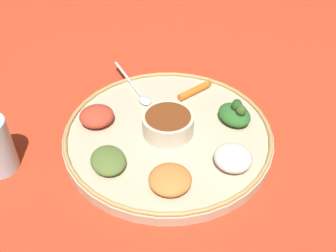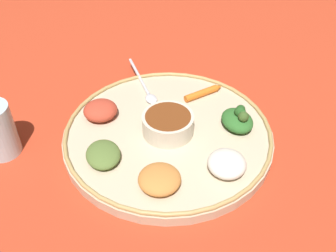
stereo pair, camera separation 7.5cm
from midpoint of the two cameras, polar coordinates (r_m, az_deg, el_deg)
name	(u,v)px [view 2 (the right image)]	position (r m, az deg, el deg)	size (l,w,h in m)	color
ground_plane	(168,140)	(0.77, 2.77, -2.10)	(2.40, 2.40, 0.00)	#B7381E
platter	(168,136)	(0.77, 2.80, -1.54)	(0.40, 0.40, 0.02)	#C6B293
platter_rim	(168,131)	(0.76, 2.83, -0.81)	(0.40, 0.40, 0.01)	tan
center_bowl	(168,123)	(0.74, 2.88, 0.25)	(0.10, 0.10, 0.04)	beige
spoon	(145,87)	(0.87, -0.89, 5.55)	(0.14, 0.14, 0.01)	silver
greens_pile	(238,119)	(0.78, 12.82, 0.86)	(0.09, 0.09, 0.05)	#2D6628
carrot_near_spoon	(204,93)	(0.85, 7.70, 4.72)	(0.07, 0.09, 0.01)	orange
mound_rice_white	(227,164)	(0.69, 11.62, -5.50)	(0.07, 0.07, 0.03)	silver
mound_squash	(160,179)	(0.66, 2.05, -7.84)	(0.07, 0.07, 0.03)	#C67A38
mound_berbere_red	(100,110)	(0.79, -7.09, 2.16)	(0.07, 0.07, 0.03)	#B73D28
mound_collards	(103,154)	(0.70, -6.36, -4.25)	(0.07, 0.06, 0.02)	#567033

